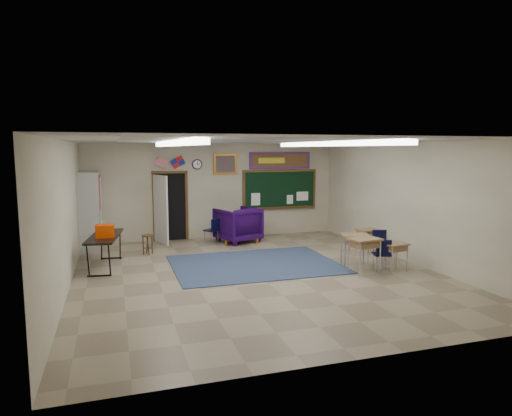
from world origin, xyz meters
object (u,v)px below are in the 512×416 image
object	(u,v)px
folding_table	(105,250)
student_desk_front_right	(367,240)
wooden_stool	(148,244)
student_desk_front_left	(355,249)
wingback_armchair	(238,225)

from	to	relation	value
folding_table	student_desk_front_right	bearing A→B (deg)	3.14
student_desk_front_right	wooden_stool	size ratio (longest dim) A/B	1.28
student_desk_front_right	folding_table	bearing A→B (deg)	169.59
student_desk_front_right	wooden_stool	bearing A→B (deg)	158.11
student_desk_front_left	student_desk_front_right	bearing A→B (deg)	62.35
student_desk_front_left	folding_table	world-z (taller)	folding_table
student_desk_front_left	folding_table	distance (m)	6.00
student_desk_front_left	folding_table	bearing A→B (deg)	178.45
folding_table	wooden_stool	distance (m)	1.53
wingback_armchair	student_desk_front_right	distance (m)	3.94
wingback_armchair	wooden_stool	bearing A→B (deg)	-1.92
student_desk_front_left	student_desk_front_right	size ratio (longest dim) A/B	1.16
wingback_armchair	folding_table	size ratio (longest dim) A/B	0.59
folding_table	wooden_stool	bearing A→B (deg)	54.09
folding_table	wooden_stool	world-z (taller)	folding_table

